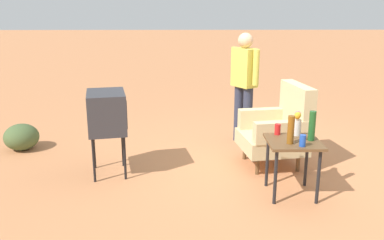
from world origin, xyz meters
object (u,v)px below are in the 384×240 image
object	(u,v)px
side_table	(293,149)
person_standing	(244,81)
soda_can_red	(278,129)
bottle_tall_amber	(291,130)
soda_can_blue	(303,141)
bottle_wine_green	(312,126)
flower_vase	(297,122)
armchair	(279,128)
tv_on_stand	(107,113)

from	to	relation	value
side_table	person_standing	bearing A→B (deg)	-170.93
soda_can_red	bottle_tall_amber	bearing A→B (deg)	11.62
person_standing	soda_can_blue	world-z (taller)	person_standing
side_table	bottle_wine_green	world-z (taller)	bottle_wine_green
person_standing	flower_vase	bearing A→B (deg)	12.75
side_table	soda_can_red	world-z (taller)	soda_can_red
armchair	tv_on_stand	xyz separation A→B (m)	(0.27, -2.14, 0.28)
tv_on_stand	flower_vase	xyz separation A→B (m)	(0.43, 2.18, -0.01)
side_table	tv_on_stand	xyz separation A→B (m)	(-0.62, -2.10, 0.25)
tv_on_stand	person_standing	bearing A→B (deg)	123.75
soda_can_blue	soda_can_red	xyz separation A→B (m)	(-0.40, -0.17, 0.00)
side_table	soda_can_red	size ratio (longest dim) A/B	5.12
flower_vase	person_standing	bearing A→B (deg)	-167.25
tv_on_stand	flower_vase	world-z (taller)	tv_on_stand
side_table	flower_vase	xyz separation A→B (m)	(-0.19, 0.08, 0.24)
armchair	person_standing	distance (m)	1.09
bottle_tall_amber	soda_can_red	distance (m)	0.33
person_standing	flower_vase	size ratio (longest dim) A/B	6.19
side_table	soda_can_red	xyz separation A→B (m)	(-0.22, -0.13, 0.15)
armchair	soda_can_blue	xyz separation A→B (m)	(1.07, -0.01, 0.19)
side_table	flower_vase	size ratio (longest dim) A/B	2.36
bottle_tall_amber	flower_vase	world-z (taller)	bottle_tall_amber
armchair	soda_can_blue	size ratio (longest dim) A/B	8.69
tv_on_stand	soda_can_blue	xyz separation A→B (m)	(0.80, 2.14, -0.10)
side_table	bottle_tall_amber	world-z (taller)	bottle_tall_amber
soda_can_red	armchair	bearing A→B (deg)	165.20
tv_on_stand	armchair	bearing A→B (deg)	97.07
soda_can_blue	soda_can_red	distance (m)	0.44
person_standing	bottle_tall_amber	bearing A→B (deg)	6.77
tv_on_stand	bottle_wine_green	xyz separation A→B (m)	(0.61, 2.28, 0.00)
armchair	bottle_tall_amber	size ratio (longest dim) A/B	3.53
bottle_wine_green	soda_can_blue	size ratio (longest dim) A/B	2.62
bottle_tall_amber	flower_vase	xyz separation A→B (m)	(-0.29, 0.14, -0.00)
person_standing	soda_can_red	xyz separation A→B (m)	(1.61, 0.16, -0.25)
flower_vase	soda_can_blue	bearing A→B (deg)	-5.68
side_table	soda_can_blue	size ratio (longest dim) A/B	5.12
bottle_wine_green	bottle_tall_amber	bearing A→B (deg)	-67.38
side_table	bottle_wine_green	distance (m)	0.31
soda_can_blue	bottle_wine_green	bearing A→B (deg)	142.75
tv_on_stand	bottle_wine_green	world-z (taller)	tv_on_stand
side_table	tv_on_stand	world-z (taller)	tv_on_stand
soda_can_blue	side_table	bearing A→B (deg)	-167.37
soda_can_blue	flower_vase	size ratio (longest dim) A/B	0.46
armchair	side_table	xyz separation A→B (m)	(0.89, -0.05, 0.03)
bottle_wine_green	bottle_tall_amber	world-z (taller)	bottle_wine_green
side_table	bottle_wine_green	xyz separation A→B (m)	(-0.01, 0.19, 0.25)
side_table	person_standing	world-z (taller)	person_standing
person_standing	flower_vase	world-z (taller)	person_standing
side_table	soda_can_blue	distance (m)	0.24
tv_on_stand	soda_can_red	world-z (taller)	tv_on_stand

